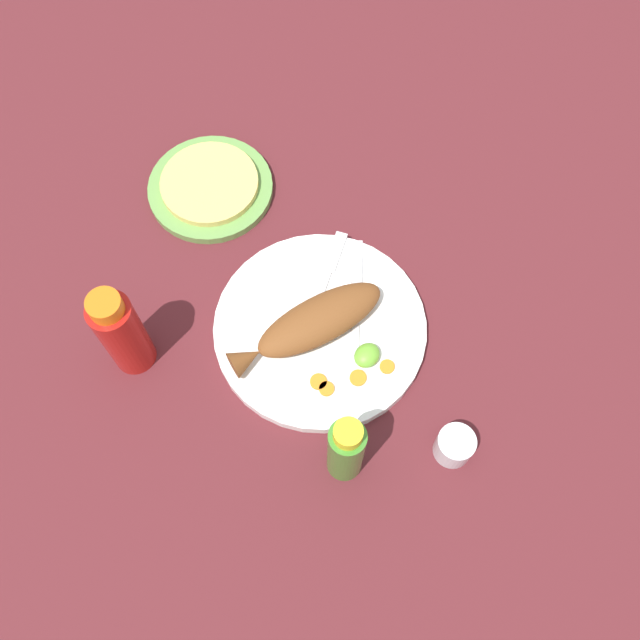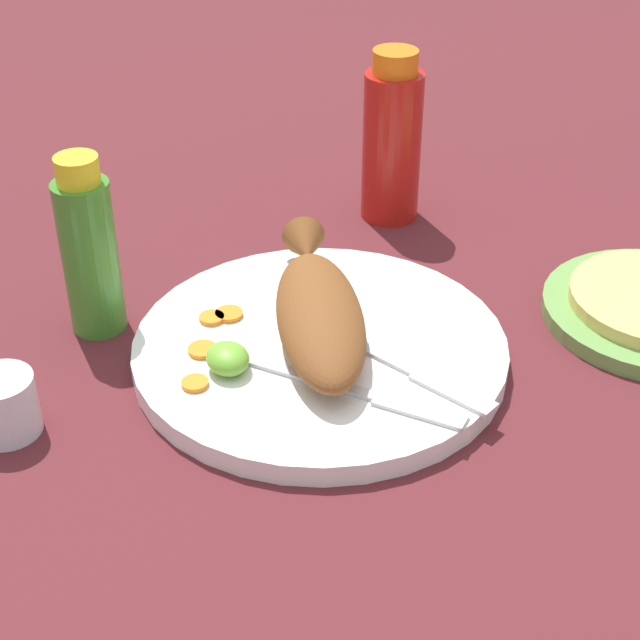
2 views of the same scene
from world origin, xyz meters
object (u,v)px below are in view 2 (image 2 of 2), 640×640
object	(u,v)px
hot_sauce_bottle_red	(392,141)
hot_sauce_bottle_green	(89,250)
salt_cup	(4,408)
main_plate	(320,350)
fried_fish	(318,310)
fork_far	(364,394)
fork_near	(406,368)

from	to	relation	value
hot_sauce_bottle_red	hot_sauce_bottle_green	world-z (taller)	hot_sauce_bottle_red
hot_sauce_bottle_red	salt_cup	distance (m)	0.46
main_plate	fried_fish	size ratio (longest dim) A/B	1.27
hot_sauce_bottle_red	hot_sauce_bottle_green	bearing A→B (deg)	-75.22
fork_far	fork_near	bearing A→B (deg)	69.66
fork_far	hot_sauce_bottle_green	xyz separation A→B (m)	(-0.20, -0.15, 0.05)
fork_far	salt_cup	distance (m)	0.26
main_plate	salt_cup	world-z (taller)	salt_cup
hot_sauce_bottle_red	salt_cup	size ratio (longest dim) A/B	3.43
hot_sauce_bottle_red	hot_sauce_bottle_green	size ratio (longest dim) A/B	1.10
fork_near	hot_sauce_bottle_red	size ratio (longest dim) A/B	1.01
main_plate	fried_fish	xyz separation A→B (m)	(-0.01, 0.00, 0.03)
fried_fish	hot_sauce_bottle_green	bearing A→B (deg)	-107.53
fried_fish	fork_far	distance (m)	0.09
hot_sauce_bottle_red	hot_sauce_bottle_green	xyz separation A→B (m)	(0.08, -0.32, -0.01)
fork_far	hot_sauce_bottle_green	distance (m)	0.26
fork_near	hot_sauce_bottle_red	bearing A→B (deg)	130.57
main_plate	fork_near	distance (m)	0.08
main_plate	hot_sauce_bottle_red	bearing A→B (deg)	140.84
fork_near	hot_sauce_bottle_red	xyz separation A→B (m)	(-0.27, 0.12, 0.06)
fork_far	hot_sauce_bottle_green	size ratio (longest dim) A/B	0.95
fried_fish	fork_near	bearing A→B (deg)	46.51
fried_fish	hot_sauce_bottle_red	size ratio (longest dim) A/B	1.39
fried_fish	hot_sauce_bottle_green	xyz separation A→B (m)	(-0.11, -0.16, 0.03)
main_plate	fork_near	world-z (taller)	fork_near
fork_near	fork_far	bearing A→B (deg)	-94.55
hot_sauce_bottle_green	fried_fish	bearing A→B (deg)	55.33
fried_fish	fork_near	size ratio (longest dim) A/B	1.38
main_plate	salt_cup	size ratio (longest dim) A/B	6.02
fork_near	fried_fish	bearing A→B (deg)	-175.61
main_plate	fork_near	xyz separation A→B (m)	(0.06, 0.04, 0.01)
fork_near	hot_sauce_bottle_red	distance (m)	0.30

